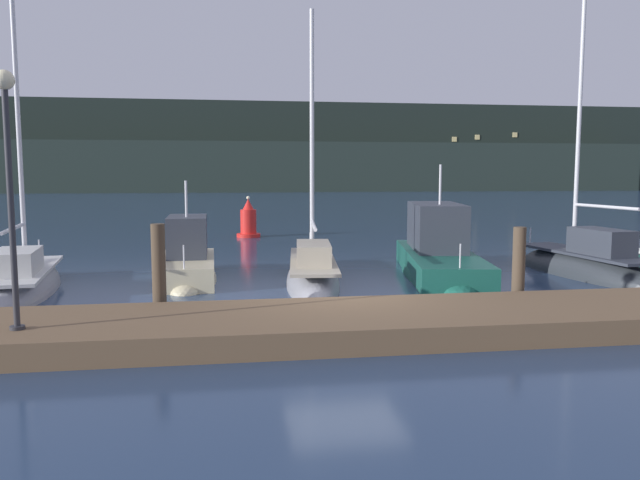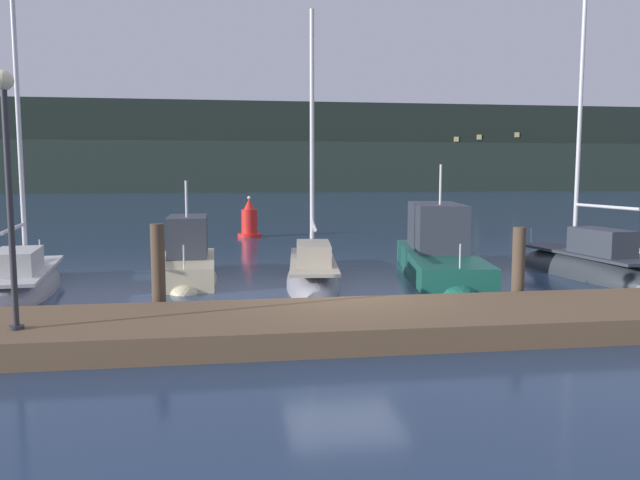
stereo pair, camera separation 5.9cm
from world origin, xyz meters
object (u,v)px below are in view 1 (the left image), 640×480
Objects in this scene: sailboat_berth_4 at (313,280)px; channel_buoy at (248,222)px; sailboat_berth_2 at (23,287)px; motorboat_berth_3 at (188,269)px; dock_lamppost at (8,159)px; motorboat_berth_5 at (439,263)px; sailboat_berth_6 at (584,271)px.

sailboat_berth_4 is 12.73m from channel_buoy.
sailboat_berth_2 is 14.07m from channel_buoy.
motorboat_berth_3 is 8.05m from dock_lamppost.
sailboat_berth_2 reaches higher than dock_lamppost.
channel_buoy is (-5.20, 11.60, 0.37)m from motorboat_berth_5.
motorboat_berth_3 is 0.60× the size of sailboat_berth_4.
dock_lamppost is (-9.68, -6.93, 2.90)m from motorboat_berth_5.
sailboat_berth_6 reaches higher than sailboat_berth_2.
motorboat_berth_3 is 11.61m from channel_buoy.
sailboat_berth_4 reaches higher than dock_lamppost.
motorboat_berth_5 is 3.95× the size of channel_buoy.
motorboat_berth_3 is 0.64× the size of motorboat_berth_5.
motorboat_berth_3 is at bearing 71.78° from dock_lamppost.
sailboat_berth_6 is (11.43, -1.16, -0.15)m from motorboat_berth_3.
motorboat_berth_5 is 0.83× the size of sailboat_berth_6.
motorboat_berth_3 reaches higher than channel_buoy.
channel_buoy is (-1.26, 12.66, 0.59)m from sailboat_berth_4.
sailboat_berth_4 is 1.07× the size of motorboat_berth_5.
sailboat_berth_4 is at bearing -0.27° from sailboat_berth_2.
sailboat_berth_6 reaches higher than motorboat_berth_3.
dock_lamppost is at bearing -156.61° from sailboat_berth_6.
sailboat_berth_2 is 1.00× the size of sailboat_berth_4.
sailboat_berth_6 reaches higher than dock_lamppost.
sailboat_berth_6 reaches higher than motorboat_berth_5.
dock_lamppost is (1.71, -5.90, 3.13)m from sailboat_berth_2.
dock_lamppost reaches higher than channel_buoy.
sailboat_berth_2 is 1.68× the size of motorboat_berth_3.
motorboat_berth_5 is 1.81× the size of dock_lamppost.
channel_buoy is 19.23m from dock_lamppost.
motorboat_berth_3 is 1.15× the size of dock_lamppost.
sailboat_berth_4 is 1.93× the size of dock_lamppost.
sailboat_berth_6 is at bearing -53.51° from channel_buoy.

